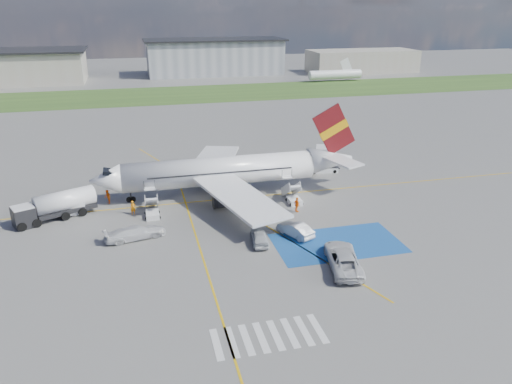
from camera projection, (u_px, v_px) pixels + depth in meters
ground at (242, 237)px, 56.63m from camera, size 400.00×400.00×0.00m
grass_strip at (170, 95)px, 142.67m from camera, size 400.00×30.00×0.01m
taxiway_line_main at (222, 199)px, 67.49m from camera, size 120.00×0.20×0.01m
taxiway_line_cross at (213, 289)px, 46.43m from camera, size 0.20×60.00×0.01m
taxiway_line_diag at (222, 199)px, 67.49m from camera, size 20.71×56.45×0.01m
staging_box at (337, 243)px, 55.27m from camera, size 14.00×8.00×0.01m
crosswalk at (268, 336)px, 39.91m from camera, size 9.00×4.00×0.01m
terminal_centre at (215, 57)px, 181.30m from camera, size 48.00×18.00×12.00m
terminal_east at (362, 61)px, 188.16m from camera, size 40.00×16.00×8.00m
airliner at (230, 170)px, 68.43m from camera, size 36.81×32.95×11.92m
airstairs_fwd at (152, 211)px, 62.13m from camera, size 1.90×5.20×3.60m
airstairs_aft at (293, 198)px, 66.33m from camera, size 1.90×5.20×3.60m
fuel_tanker at (56, 208)px, 61.09m from camera, size 9.89×6.31×3.32m
gpu_cart at (76, 209)px, 62.40m from camera, size 2.33×1.71×1.78m
belt_loader at (324, 170)px, 78.11m from camera, size 4.82×2.23×1.41m
car_silver_a at (259, 237)px, 54.98m from camera, size 2.32×4.60×1.50m
car_silver_b at (295, 229)px, 56.76m from camera, size 3.55×5.07×1.58m
van_white_a at (343, 256)px, 50.06m from camera, size 4.25×6.84×2.38m
van_white_b at (135, 231)px, 55.95m from camera, size 5.45×3.11×2.01m
crew_fwd at (133, 208)px, 62.45m from camera, size 0.73×0.55×1.80m
crew_nose at (108, 197)px, 65.77m from camera, size 0.84×1.01×1.90m
crew_aft at (297, 205)px, 63.15m from camera, size 0.73×1.23×1.97m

